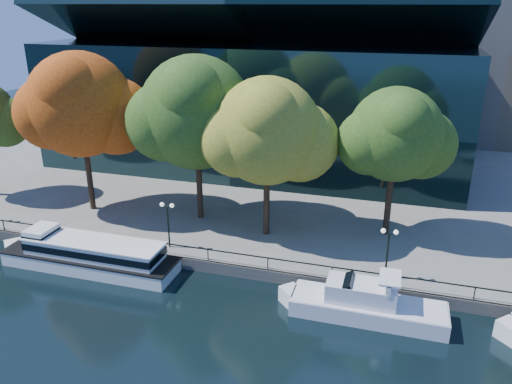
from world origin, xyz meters
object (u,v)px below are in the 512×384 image
(tree_2, at_px, (198,115))
(tree_3, at_px, (269,134))
(tour_boat, at_px, (85,253))
(tree_4, at_px, (397,137))
(lamp_1, at_px, (168,215))
(lamp_2, at_px, (389,242))
(cruiser_near, at_px, (361,303))
(tree_1, at_px, (82,107))

(tree_2, distance_m, tree_3, 7.26)
(tour_boat, relative_size, tree_4, 1.24)
(tour_boat, bearing_deg, lamp_1, 31.01)
(tour_boat, distance_m, tree_4, 27.57)
(tree_3, bearing_deg, lamp_1, -146.98)
(tree_4, bearing_deg, tree_3, -163.26)
(tour_boat, distance_m, tree_3, 18.04)
(tour_boat, height_order, lamp_2, lamp_2)
(tree_4, relative_size, lamp_2, 3.26)
(tree_2, relative_size, tree_3, 1.10)
(tree_3, bearing_deg, cruiser_near, -44.20)
(tree_2, bearing_deg, lamp_1, -93.23)
(tree_2, bearing_deg, tree_1, -175.02)
(tree_3, height_order, tree_4, tree_3)
(tour_boat, height_order, tree_3, tree_3)
(tree_2, distance_m, lamp_1, 9.58)
(lamp_1, distance_m, lamp_2, 17.87)
(lamp_2, bearing_deg, tree_3, 155.37)
(tree_2, height_order, lamp_2, tree_2)
(cruiser_near, height_order, tree_3, tree_3)
(cruiser_near, xyz_separation_m, lamp_1, (-16.49, 4.04, 2.92))
(tour_boat, height_order, tree_4, tree_4)
(tour_boat, bearing_deg, tree_4, 25.89)
(cruiser_near, bearing_deg, tree_1, 160.86)
(tree_3, height_order, lamp_2, tree_3)
(tree_3, relative_size, lamp_1, 3.47)
(tree_3, height_order, lamp_1, tree_3)
(cruiser_near, distance_m, tree_2, 21.68)
(cruiser_near, xyz_separation_m, lamp_2, (1.38, 4.04, 2.92))
(tree_3, distance_m, lamp_1, 10.82)
(lamp_1, bearing_deg, cruiser_near, -13.77)
(cruiser_near, height_order, lamp_2, lamp_2)
(tour_boat, relative_size, lamp_2, 4.03)
(tree_2, distance_m, lamp_2, 19.95)
(lamp_1, height_order, lamp_2, same)
(tour_boat, distance_m, tree_1, 14.39)
(tree_2, bearing_deg, tree_3, -13.31)
(tree_2, xyz_separation_m, lamp_2, (17.51, -6.47, -7.05))
(tree_1, xyz_separation_m, lamp_1, (10.95, -5.48, -7.33))
(tour_boat, relative_size, cruiser_near, 1.38)
(cruiser_near, xyz_separation_m, tree_4, (1.18, 11.94, 8.92))
(tree_3, relative_size, lamp_2, 3.47)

